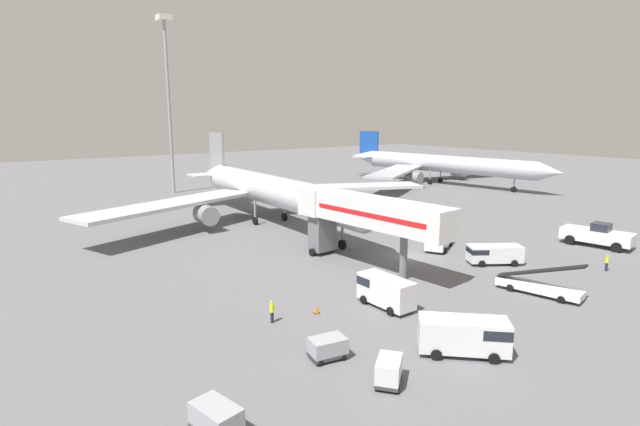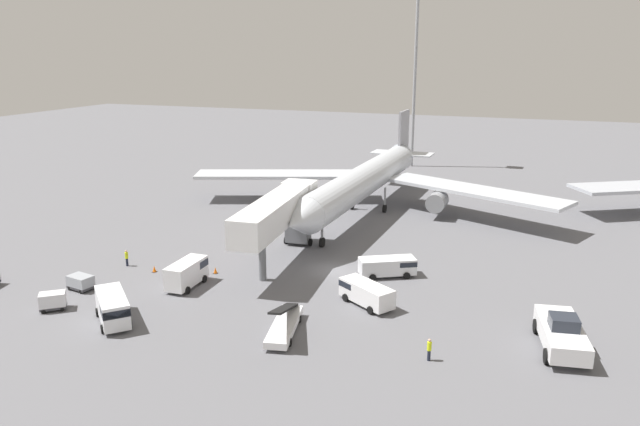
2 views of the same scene
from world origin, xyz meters
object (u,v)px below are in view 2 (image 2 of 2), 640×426
object	(u,v)px
belt_loader_truck	(284,324)
safety_cone_alpha	(215,270)
pushback_tug	(562,333)
ground_crew_worker_foreground	(127,258)
ground_crew_worker_midground	(429,349)
service_van_outer_right	(187,272)
baggage_cart_near_left	(53,301)
service_van_rear_left	(365,292)
service_van_far_left	(389,266)
service_van_near_center	(113,307)
safety_cone_bravo	(154,269)
apron_light_mast	(416,46)
jet_bridge	(280,212)
baggage_cart_mid_left	(81,282)
airplane_at_gate	(368,179)

from	to	relation	value
belt_loader_truck	safety_cone_alpha	bearing A→B (deg)	140.55
pushback_tug	ground_crew_worker_foreground	distance (m)	40.81
ground_crew_worker_midground	service_van_outer_right	bearing A→B (deg)	165.52
service_van_outer_right	safety_cone_alpha	bearing A→B (deg)	78.81
baggage_cart_near_left	ground_crew_worker_midground	distance (m)	31.11
service_van_rear_left	service_van_far_left	xyz separation A→B (m)	(0.28, 7.15, -0.04)
service_van_rear_left	ground_crew_worker_midground	world-z (taller)	service_van_rear_left
baggage_cart_near_left	belt_loader_truck	bearing A→B (deg)	8.02
service_van_far_left	service_van_near_center	world-z (taller)	service_van_near_center
safety_cone_bravo	apron_light_mast	bearing A→B (deg)	79.39
service_van_far_left	service_van_near_center	bearing A→B (deg)	-135.80
pushback_tug	belt_loader_truck	xyz separation A→B (m)	(-19.83, -4.59, -0.50)
ground_crew_worker_midground	safety_cone_bravo	xyz separation A→B (m)	(-28.41, 8.02, -0.56)
service_van_far_left	belt_loader_truck	bearing A→B (deg)	-107.52
service_van_outer_right	apron_light_mast	world-z (taller)	apron_light_mast
service_van_far_left	safety_cone_bravo	size ratio (longest dim) A/B	8.87
service_van_outer_right	service_van_near_center	distance (m)	8.80
service_van_rear_left	pushback_tug	bearing A→B (deg)	-10.26
service_van_rear_left	apron_light_mast	size ratio (longest dim) A/B	0.17
ground_crew_worker_foreground	apron_light_mast	xyz separation A→B (m)	(15.58, 63.51, 20.84)
ground_crew_worker_foreground	belt_loader_truck	bearing A→B (deg)	-21.36
pushback_tug	safety_cone_alpha	size ratio (longest dim) A/B	12.24
service_van_rear_left	safety_cone_bravo	size ratio (longest dim) A/B	8.55
apron_light_mast	service_van_rear_left	bearing A→B (deg)	-81.54
service_van_rear_left	apron_light_mast	xyz separation A→B (m)	(-9.56, 64.26, 20.63)
pushback_tug	service_van_far_left	bearing A→B (deg)	146.83
belt_loader_truck	ground_crew_worker_midground	size ratio (longest dim) A/B	4.20
belt_loader_truck	apron_light_mast	distance (m)	74.84
jet_bridge	service_van_far_left	size ratio (longest dim) A/B	3.21
pushback_tug	service_van_far_left	size ratio (longest dim) A/B	1.36
pushback_tug	baggage_cart_near_left	world-z (taller)	pushback_tug
baggage_cart_near_left	ground_crew_worker_foreground	world-z (taller)	ground_crew_worker_foreground
service_van_near_center	ground_crew_worker_midground	distance (m)	24.82
ground_crew_worker_foreground	apron_light_mast	world-z (taller)	apron_light_mast
safety_cone_alpha	pushback_tug	bearing A→B (deg)	-8.75
pushback_tug	service_van_rear_left	xyz separation A→B (m)	(-15.52, 2.81, -0.16)
pushback_tug	baggage_cart_near_left	distance (m)	40.35
baggage_cart_mid_left	ground_crew_worker_foreground	size ratio (longest dim) A/B	1.44
baggage_cart_near_left	safety_cone_bravo	size ratio (longest dim) A/B	3.77
jet_bridge	safety_cone_bravo	xyz separation A→B (m)	(-10.46, -7.06, -4.98)
ground_crew_worker_midground	safety_cone_bravo	bearing A→B (deg)	164.24
pushback_tug	apron_light_mast	bearing A→B (deg)	110.50
airplane_at_gate	service_van_near_center	size ratio (longest dim) A/B	9.69
ground_crew_worker_foreground	airplane_at_gate	bearing A→B (deg)	59.56
jet_bridge	ground_crew_worker_midground	world-z (taller)	jet_bridge
service_van_outer_right	safety_cone_alpha	distance (m)	3.95
belt_loader_truck	apron_light_mast	bearing A→B (deg)	94.18
belt_loader_truck	safety_cone_bravo	size ratio (longest dim) A/B	10.91
airplane_at_gate	apron_light_mast	distance (m)	38.83
ground_crew_worker_foreground	ground_crew_worker_midground	size ratio (longest dim) A/B	1.02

